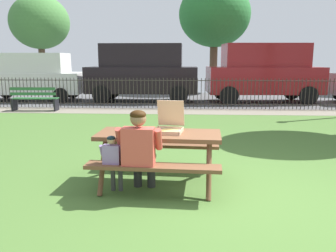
{
  "coord_description": "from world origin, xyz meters",
  "views": [
    {
      "loc": [
        -0.71,
        -4.45,
        1.84
      ],
      "look_at": [
        -1.03,
        1.14,
        0.75
      ],
      "focal_mm": 37.1,
      "sensor_mm": 36.0,
      "label": 1
    }
  ],
  "objects_px": {
    "far_tree_left": "(40,23)",
    "far_tree_midleft": "(215,15)",
    "pizza_slice_on_table": "(126,132)",
    "parked_car_right": "(264,72)",
    "park_bench_left": "(35,99)",
    "parked_car_center": "(143,71)",
    "adult_at_table": "(140,149)",
    "parked_car_left": "(31,76)",
    "child_at_table": "(113,159)",
    "pizza_box_open": "(169,126)",
    "picnic_table_foreground": "(159,144)"
  },
  "relations": [
    {
      "from": "far_tree_left",
      "to": "far_tree_midleft",
      "type": "height_order",
      "value": "far_tree_midleft"
    },
    {
      "from": "pizza_slice_on_table",
      "to": "parked_car_right",
      "type": "xyz_separation_m",
      "value": [
        4.11,
        10.1,
        0.53
      ]
    },
    {
      "from": "park_bench_left",
      "to": "parked_car_right",
      "type": "relative_size",
      "value": 0.34
    },
    {
      "from": "parked_car_center",
      "to": "park_bench_left",
      "type": "bearing_deg",
      "value": -139.3
    },
    {
      "from": "pizza_slice_on_table",
      "to": "adult_at_table",
      "type": "relative_size",
      "value": 0.23
    },
    {
      "from": "adult_at_table",
      "to": "parked_car_left",
      "type": "bearing_deg",
      "value": 120.72
    },
    {
      "from": "child_at_table",
      "to": "parked_car_center",
      "type": "height_order",
      "value": "parked_car_center"
    },
    {
      "from": "parked_car_center",
      "to": "pizza_slice_on_table",
      "type": "bearing_deg",
      "value": -84.04
    },
    {
      "from": "child_at_table",
      "to": "far_tree_midleft",
      "type": "distance_m",
      "value": 16.07
    },
    {
      "from": "park_bench_left",
      "to": "far_tree_left",
      "type": "bearing_deg",
      "value": 110.53
    },
    {
      "from": "pizza_box_open",
      "to": "parked_car_left",
      "type": "bearing_deg",
      "value": 123.6
    },
    {
      "from": "picnic_table_foreground",
      "to": "far_tree_left",
      "type": "relative_size",
      "value": 0.35
    },
    {
      "from": "parked_car_center",
      "to": "parked_car_right",
      "type": "relative_size",
      "value": 0.98
    },
    {
      "from": "child_at_table",
      "to": "park_bench_left",
      "type": "height_order",
      "value": "park_bench_left"
    },
    {
      "from": "pizza_box_open",
      "to": "far_tree_left",
      "type": "relative_size",
      "value": 0.1
    },
    {
      "from": "picnic_table_foreground",
      "to": "pizza_box_open",
      "type": "distance_m",
      "value": 0.31
    },
    {
      "from": "parked_car_left",
      "to": "far_tree_midleft",
      "type": "xyz_separation_m",
      "value": [
        8.37,
        4.83,
        3.1
      ]
    },
    {
      "from": "pizza_slice_on_table",
      "to": "child_at_table",
      "type": "distance_m",
      "value": 0.6
    },
    {
      "from": "far_tree_midleft",
      "to": "parked_car_left",
      "type": "bearing_deg",
      "value": -150.01
    },
    {
      "from": "pizza_slice_on_table",
      "to": "parked_car_left",
      "type": "relative_size",
      "value": 0.06
    },
    {
      "from": "picnic_table_foreground",
      "to": "child_at_table",
      "type": "bearing_deg",
      "value": -139.29
    },
    {
      "from": "picnic_table_foreground",
      "to": "child_at_table",
      "type": "distance_m",
      "value": 0.77
    },
    {
      "from": "parked_car_left",
      "to": "child_at_table",
      "type": "bearing_deg",
      "value": -60.77
    },
    {
      "from": "picnic_table_foreground",
      "to": "far_tree_left",
      "type": "bearing_deg",
      "value": 118.1
    },
    {
      "from": "pizza_box_open",
      "to": "far_tree_midleft",
      "type": "xyz_separation_m",
      "value": [
        1.7,
        14.86,
        3.34
      ]
    },
    {
      "from": "adult_at_table",
      "to": "far_tree_left",
      "type": "height_order",
      "value": "far_tree_left"
    },
    {
      "from": "pizza_box_open",
      "to": "far_tree_left",
      "type": "height_order",
      "value": "far_tree_left"
    },
    {
      "from": "picnic_table_foreground",
      "to": "park_bench_left",
      "type": "relative_size",
      "value": 1.16
    },
    {
      "from": "parked_car_left",
      "to": "far_tree_left",
      "type": "height_order",
      "value": "far_tree_left"
    },
    {
      "from": "park_bench_left",
      "to": "far_tree_midleft",
      "type": "bearing_deg",
      "value": 48.7
    },
    {
      "from": "park_bench_left",
      "to": "parked_car_right",
      "type": "distance_m",
      "value": 9.23
    },
    {
      "from": "pizza_slice_on_table",
      "to": "adult_at_table",
      "type": "distance_m",
      "value": 0.6
    },
    {
      "from": "pizza_slice_on_table",
      "to": "far_tree_left",
      "type": "xyz_separation_m",
      "value": [
        -7.5,
        14.93,
        3.07
      ]
    },
    {
      "from": "parked_car_center",
      "to": "parked_car_right",
      "type": "distance_m",
      "value": 5.17
    },
    {
      "from": "park_bench_left",
      "to": "picnic_table_foreground",
      "type": "bearing_deg",
      "value": -54.64
    },
    {
      "from": "pizza_slice_on_table",
      "to": "far_tree_midleft",
      "type": "relative_size",
      "value": 0.05
    },
    {
      "from": "adult_at_table",
      "to": "far_tree_left",
      "type": "distance_m",
      "value": 17.58
    },
    {
      "from": "parked_car_left",
      "to": "pizza_slice_on_table",
      "type": "bearing_deg",
      "value": -59.12
    },
    {
      "from": "picnic_table_foreground",
      "to": "far_tree_midleft",
      "type": "distance_m",
      "value": 15.49
    },
    {
      "from": "far_tree_left",
      "to": "pizza_box_open",
      "type": "bearing_deg",
      "value": -61.33
    },
    {
      "from": "pizza_slice_on_table",
      "to": "child_at_table",
      "type": "bearing_deg",
      "value": -100.03
    },
    {
      "from": "picnic_table_foreground",
      "to": "pizza_slice_on_table",
      "type": "bearing_deg",
      "value": 176.43
    },
    {
      "from": "park_bench_left",
      "to": "parked_car_left",
      "type": "xyz_separation_m",
      "value": [
        -1.48,
        3.02,
        0.68
      ]
    },
    {
      "from": "parked_car_left",
      "to": "parked_car_right",
      "type": "relative_size",
      "value": 0.98
    },
    {
      "from": "park_bench_left",
      "to": "far_tree_midleft",
      "type": "relative_size",
      "value": 0.27
    },
    {
      "from": "adult_at_table",
      "to": "parked_car_right",
      "type": "bearing_deg",
      "value": 70.09
    },
    {
      "from": "parked_car_left",
      "to": "far_tree_left",
      "type": "bearing_deg",
      "value": 106.82
    },
    {
      "from": "far_tree_left",
      "to": "parked_car_right",
      "type": "bearing_deg",
      "value": -22.58
    },
    {
      "from": "pizza_slice_on_table",
      "to": "park_bench_left",
      "type": "height_order",
      "value": "park_bench_left"
    },
    {
      "from": "far_tree_midleft",
      "to": "far_tree_left",
      "type": "bearing_deg",
      "value": 180.0
    }
  ]
}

